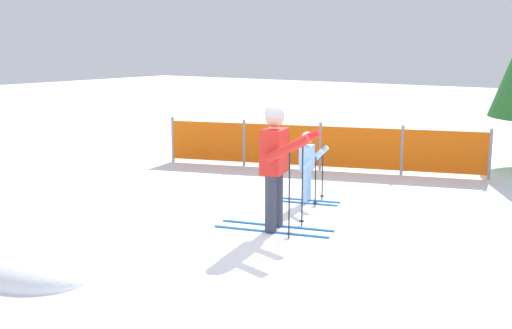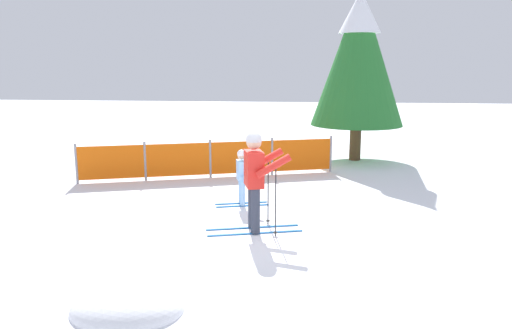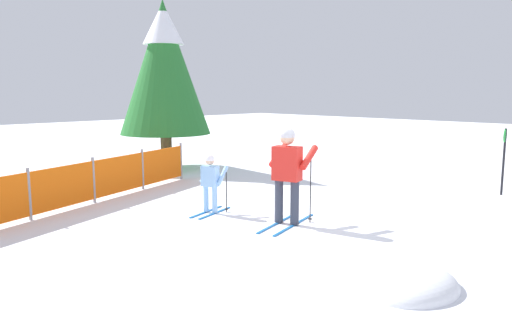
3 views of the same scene
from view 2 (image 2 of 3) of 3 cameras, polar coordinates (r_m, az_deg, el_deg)
The scene contains 6 objects.
ground_plane at distance 8.16m, azimuth 0.91°, elevation -8.20°, with size 60.00×60.00×0.00m, color white.
skier_adult at distance 8.15m, azimuth -0.04°, elevation -0.86°, with size 1.62×0.87×1.68m.
skier_child at distance 9.77m, azimuth -1.55°, elevation -0.97°, with size 1.07×0.58×1.11m.
safety_fence at distance 12.29m, azimuth -5.25°, elevation 0.69°, with size 6.00×2.04×0.94m.
conifer_far at distance 14.63m, azimuth 11.65°, elevation 12.17°, with size 2.62×2.62×4.86m.
snow_mound at distance 6.06m, azimuth -14.45°, elevation -15.78°, with size 1.30×1.10×0.52m, color white.
Camera 2 is at (0.69, -7.66, 2.72)m, focal length 35.00 mm.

